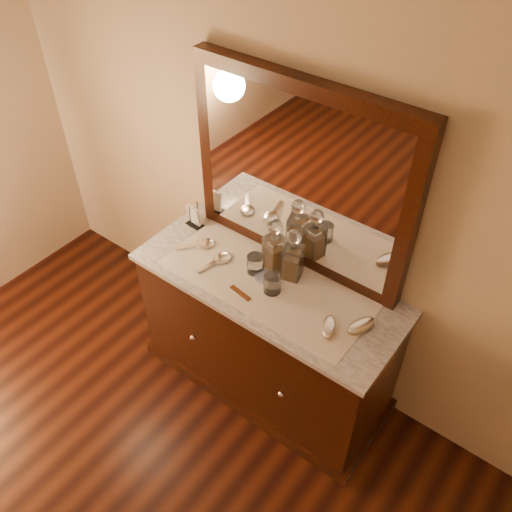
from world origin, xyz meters
name	(u,v)px	position (x,y,z in m)	size (l,w,h in m)	color
dresser_cabinet	(267,336)	(0.00, 1.96, 0.41)	(1.40, 0.55, 0.82)	black
dresser_plinth	(266,374)	(0.00, 1.96, 0.04)	(1.46, 0.59, 0.08)	black
knob_left	(193,338)	(-0.30, 1.67, 0.45)	(0.04, 0.04, 0.04)	silver
knob_right	(281,394)	(0.30, 1.67, 0.45)	(0.04, 0.04, 0.04)	silver
marble_top	(268,283)	(0.00, 1.96, 0.83)	(1.44, 0.59, 0.03)	white
mirror_frame	(300,178)	(0.00, 2.20, 1.35)	(1.20, 0.08, 1.00)	black
mirror_glass	(296,182)	(0.00, 2.17, 1.35)	(1.06, 0.01, 0.86)	white
lace_runner	(265,283)	(0.00, 1.94, 0.85)	(1.10, 0.45, 0.00)	beige
pin_dish	(263,277)	(-0.03, 1.96, 0.86)	(0.09, 0.09, 0.02)	silver
comb	(240,293)	(-0.06, 1.80, 0.86)	(0.13, 0.02, 0.01)	brown
napkin_rack	(194,217)	(-0.60, 2.07, 0.91)	(0.10, 0.07, 0.15)	black
decanter_left	(275,250)	(-0.04, 2.06, 0.97)	(0.12, 0.12, 0.31)	#8F5B14
decanter_right	(293,259)	(0.08, 2.06, 0.97)	(0.11, 0.11, 0.30)	#8F5B14
brush_near	(329,327)	(0.42, 1.87, 0.87)	(0.12, 0.16, 0.04)	tan
brush_far	(361,326)	(0.53, 1.96, 0.87)	(0.12, 0.17, 0.04)	tan
hand_mirror_outer	(202,244)	(-0.45, 1.96, 0.86)	(0.18, 0.21, 0.02)	silver
hand_mirror_inner	(220,259)	(-0.29, 1.92, 0.86)	(0.11, 0.23, 0.02)	silver
tumblers	(264,274)	(-0.02, 1.94, 0.90)	(0.24, 0.15, 0.10)	white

